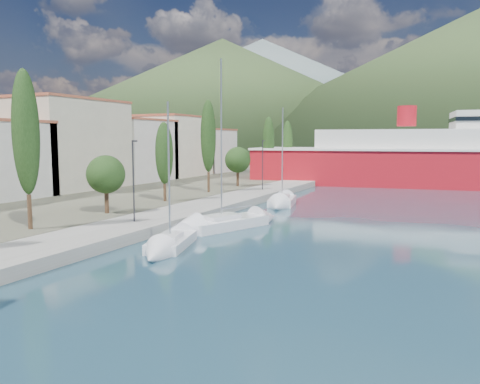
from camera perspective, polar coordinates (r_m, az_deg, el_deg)
The scene contains 10 objects.
ground at distance 134.26m, azimuth 19.69°, elevation 3.06°, with size 1400.00×1400.00×0.00m, color #214252.
quay at distance 45.60m, azimuth -3.81°, elevation -1.82°, with size 5.00×88.00×0.80m, color gray.
land_strip at distance 77.98m, azimuth -25.16°, elevation 0.96°, with size 70.00×148.00×0.70m, color #565644.
town_buildings at distance 67.50m, azimuth -16.58°, elevation 4.99°, with size 9.20×69.20×11.30m.
tree_row at distance 52.36m, azimuth -5.77°, elevation 5.12°, with size 3.45×63.32×11.00m.
lamp_posts at distance 36.80m, azimuth -11.46°, elevation 1.87°, with size 0.15×46.44×6.06m.
sailboat_near at distance 29.13m, azimuth -9.31°, elevation -6.83°, with size 4.01×7.31×10.07m.
sailboat_mid at distance 35.24m, azimuth -4.56°, elevation -4.37°, with size 5.86×9.94×13.93m.
sailboat_far at distance 48.42m, azimuth 4.89°, elevation -1.45°, with size 4.01×7.95×11.18m.
ferry at distance 77.06m, azimuth 26.22°, elevation 3.46°, with size 64.98×21.88×12.66m.
Camera 1 is at (12.93, -13.45, 6.89)m, focal length 35.00 mm.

